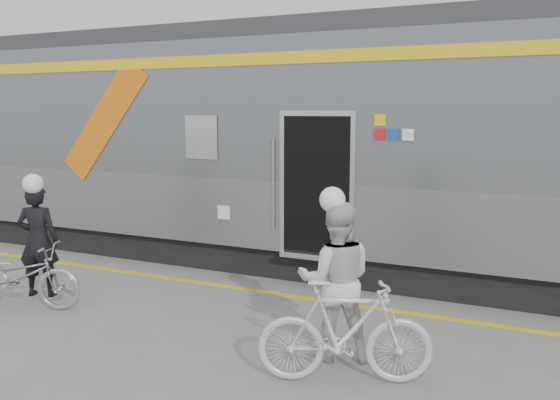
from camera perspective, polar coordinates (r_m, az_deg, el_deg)
The scene contains 9 objects.
ground at distance 7.25m, azimuth -10.21°, elevation -13.24°, with size 90.00×90.00×0.00m, color slate.
train at distance 11.09m, azimuth -4.16°, elevation 5.36°, with size 24.00×3.17×4.10m.
safety_strip at distance 8.98m, azimuth -2.15°, elevation -8.74°, with size 24.00×0.12×0.01m, color yellow.
man at distance 9.25m, azimuth -22.25°, elevation -3.63°, with size 0.60×0.39×1.64m, color black.
bicycle_left at distance 8.84m, azimuth -23.86°, elevation -6.75°, with size 0.60×1.72×0.90m, color #A5A8AD.
woman at distance 6.48m, azimuth 5.40°, elevation -7.71°, with size 0.84×0.65×1.73m, color silver.
bicycle_right at distance 6.00m, azimuth 6.28°, elevation -12.51°, with size 0.49×1.74×1.05m, color beige.
helmet_man at distance 9.11m, azimuth -22.60°, elevation 2.30°, with size 0.28×0.28×0.28m, color white.
helmet_woman at distance 6.27m, azimuth 5.53°, elevation 1.10°, with size 0.28×0.28×0.28m, color white.
Camera 1 is at (3.95, -5.45, 2.69)m, focal length 38.00 mm.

